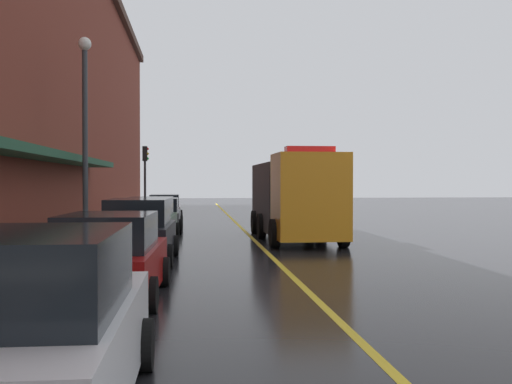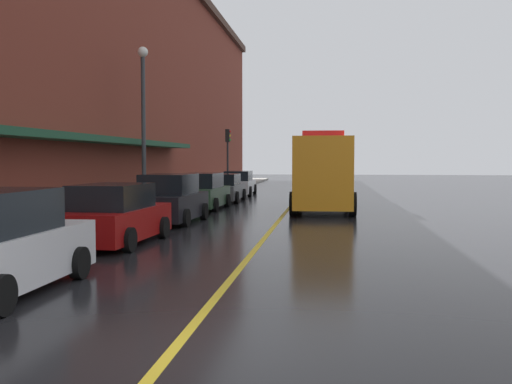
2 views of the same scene
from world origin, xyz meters
name	(u,v)px [view 1 (image 1 of 2)]	position (x,y,z in m)	size (l,w,h in m)	color
ground_plane	(244,231)	(0.00, 25.00, 0.00)	(112.00, 112.00, 0.00)	black
sidewalk_left	(109,230)	(-6.20, 25.00, 0.07)	(2.40, 70.00, 0.15)	#9E9B93
lane_center_stripe	(244,231)	(0.00, 25.00, 0.00)	(0.16, 70.00, 0.01)	gold
parked_car_0	(38,333)	(-3.85, 2.66, 0.85)	(1.98, 4.51, 1.83)	silver
parked_car_1	(110,259)	(-3.99, 8.77, 0.79)	(2.20, 4.50, 1.68)	maroon
parked_car_2	(139,233)	(-3.90, 14.26, 0.84)	(2.16, 4.32, 1.81)	black
parked_car_3	(151,221)	(-3.98, 20.11, 0.80)	(2.09, 4.47, 1.70)	#2D5133
parked_car_4	(159,215)	(-3.92, 25.15, 0.73)	(2.11, 4.21, 1.53)	#595B60
parked_car_5	(165,209)	(-3.94, 31.05, 0.74)	(2.04, 4.69, 1.57)	silver
utility_truck	(294,197)	(1.61, 20.60, 1.67)	(2.82, 8.60, 3.51)	orange
parking_meter_0	(22,252)	(-5.35, 7.69, 1.06)	(0.14, 0.18, 1.33)	#4C4C51
parking_meter_2	(105,218)	(-5.35, 17.71, 1.06)	(0.14, 0.18, 1.33)	#4C4C51
street_lamp_left	(85,118)	(-5.95, 17.50, 4.40)	(0.44, 0.44, 6.94)	#33383D
traffic_light_near	(145,167)	(-5.29, 34.62, 3.16)	(0.38, 0.36, 4.30)	#232326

